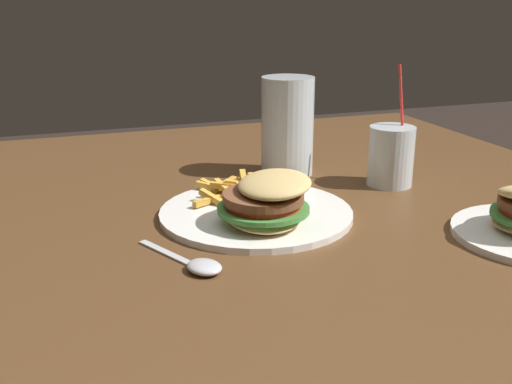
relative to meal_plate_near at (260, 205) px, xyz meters
name	(u,v)px	position (x,y,z in m)	size (l,w,h in m)	color
dining_table	(335,294)	(0.01, 0.13, -0.16)	(1.35, 1.05, 0.70)	brown
meal_plate_near	(260,205)	(0.00, 0.00, 0.00)	(0.29, 0.29, 0.08)	white
beer_glass	(287,129)	(-0.22, 0.13, 0.06)	(0.10, 0.10, 0.18)	silver
juice_glass	(391,158)	(-0.09, 0.27, 0.02)	(0.08, 0.08, 0.21)	silver
spoon	(200,265)	(0.13, -0.12, -0.02)	(0.15, 0.09, 0.01)	silver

